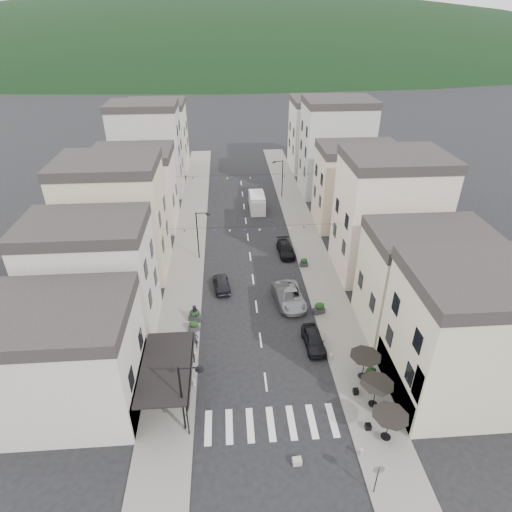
# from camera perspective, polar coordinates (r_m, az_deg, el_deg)

# --- Properties ---
(ground) EXTENTS (700.00, 700.00, 0.00)m
(ground) POSITION_cam_1_polar(r_m,az_deg,el_deg) (31.91, 2.41, -24.27)
(ground) COLOR black
(ground) RESTS_ON ground
(sidewalk_left) EXTENTS (4.00, 76.00, 0.12)m
(sidewalk_left) POSITION_cam_1_polar(r_m,az_deg,el_deg) (56.85, -8.73, 2.75)
(sidewalk_left) COLOR slate
(sidewalk_left) RESTS_ON ground
(sidewalk_right) EXTENTS (4.00, 76.00, 0.12)m
(sidewalk_right) POSITION_cam_1_polar(r_m,az_deg,el_deg) (57.53, 6.34, 3.28)
(sidewalk_right) COLOR slate
(sidewalk_right) RESTS_ON ground
(hill_backdrop) EXTENTS (640.00, 360.00, 70.00)m
(hill_backdrop) POSITION_cam_1_polar(r_m,az_deg,el_deg) (319.43, -4.16, 25.51)
(hill_backdrop) COLOR black
(hill_backdrop) RESTS_ON ground
(boutique_building) EXTENTS (12.00, 8.00, 8.00)m
(boutique_building) POSITION_cam_1_polar(r_m,az_deg,el_deg) (34.57, -25.69, -12.91)
(boutique_building) COLOR #B5B1A6
(boutique_building) RESTS_ON ground
(bistro_building) EXTENTS (10.00, 8.00, 10.00)m
(bistro_building) POSITION_cam_1_polar(r_m,az_deg,el_deg) (35.09, 26.46, -10.25)
(bistro_building) COLOR beige
(bistro_building) RESTS_ON ground
(boutique_awning) EXTENTS (3.77, 7.50, 3.28)m
(boutique_awning) POSITION_cam_1_polar(r_m,az_deg,el_deg) (33.01, -11.50, -14.35)
(boutique_awning) COLOR black
(boutique_awning) RESTS_ON ground
(buildings_row_left) EXTENTS (10.20, 54.16, 14.00)m
(buildings_row_left) POSITION_cam_1_polar(r_m,az_deg,el_deg) (60.70, -15.55, 10.05)
(buildings_row_left) COLOR #B5B1A6
(buildings_row_left) RESTS_ON ground
(buildings_row_right) EXTENTS (10.20, 54.16, 14.50)m
(buildings_row_right) POSITION_cam_1_polar(r_m,az_deg,el_deg) (60.81, 12.55, 10.67)
(buildings_row_right) COLOR beige
(buildings_row_right) RESTS_ON ground
(cafe_terrace) EXTENTS (2.50, 8.10, 2.53)m
(cafe_terrace) POSITION_cam_1_polar(r_m,az_deg,el_deg) (33.33, 15.77, -16.35)
(cafe_terrace) COLOR black
(cafe_terrace) RESTS_ON ground
(streetlamp_left_near) EXTENTS (1.70, 0.56, 6.00)m
(streetlamp_left_near) POSITION_cam_1_polar(r_m,az_deg,el_deg) (30.35, -9.41, -17.51)
(streetlamp_left_near) COLOR black
(streetlamp_left_near) RESTS_ON ground
(streetlamp_left_far) EXTENTS (1.70, 0.56, 6.00)m
(streetlamp_left_far) POSITION_cam_1_polar(r_m,az_deg,el_deg) (49.74, -7.52, 3.37)
(streetlamp_left_far) COLOR black
(streetlamp_left_far) RESTS_ON ground
(streetlamp_right_far) EXTENTS (1.70, 0.56, 6.00)m
(streetlamp_right_far) POSITION_cam_1_polar(r_m,az_deg,el_deg) (66.75, 3.30, 10.70)
(streetlamp_right_far) COLOR black
(streetlamp_right_far) RESTS_ON ground
(traffic_sign) EXTENTS (0.70, 0.07, 2.70)m
(traffic_sign) POSITION_cam_1_polar(r_m,az_deg,el_deg) (29.48, 15.93, -26.15)
(traffic_sign) COLOR black
(traffic_sign) RESTS_ON ground
(bollards) EXTENTS (11.66, 10.26, 0.60)m
(bollards) POSITION_cam_1_polar(r_m,az_deg,el_deg) (35.05, 1.39, -16.56)
(bollards) COLOR gray
(bollards) RESTS_ON ground
(bunting_near) EXTENTS (19.00, 0.28, 0.62)m
(bunting_near) POSITION_cam_1_polar(r_m,az_deg,el_deg) (45.26, -0.51, 3.57)
(bunting_near) COLOR black
(bunting_near) RESTS_ON ground
(bunting_far) EXTENTS (19.00, 0.28, 0.62)m
(bunting_far) POSITION_cam_1_polar(r_m,az_deg,el_deg) (59.97, -1.54, 10.43)
(bunting_far) COLOR black
(bunting_far) RESTS_ON ground
(parked_car_a) EXTENTS (1.87, 4.16, 1.39)m
(parked_car_a) POSITION_cam_1_polar(r_m,az_deg,el_deg) (38.59, 7.70, -11.00)
(parked_car_a) COLOR black
(parked_car_a) RESTS_ON ground
(parked_car_b) EXTENTS (2.19, 4.76, 1.51)m
(parked_car_b) POSITION_cam_1_polar(r_m,az_deg,el_deg) (43.40, 3.71, -5.35)
(parked_car_b) COLOR #2D2D2F
(parked_car_b) RESTS_ON ground
(parked_car_c) EXTENTS (3.01, 5.69, 1.52)m
(parked_car_c) POSITION_cam_1_polar(r_m,az_deg,el_deg) (43.38, 4.60, -5.39)
(parked_car_c) COLOR gray
(parked_car_c) RESTS_ON ground
(parked_car_d) EXTENTS (2.06, 4.53, 1.29)m
(parked_car_d) POSITION_cam_1_polar(r_m,az_deg,el_deg) (51.84, 3.98, 0.92)
(parked_car_d) COLOR black
(parked_car_d) RESTS_ON ground
(parked_car_e) EXTENTS (2.06, 4.13, 1.35)m
(parked_car_e) POSITION_cam_1_polar(r_m,az_deg,el_deg) (45.47, -4.58, -3.66)
(parked_car_e) COLOR black
(parked_car_e) RESTS_ON ground
(delivery_van) EXTENTS (2.13, 5.34, 2.56)m
(delivery_van) POSITION_cam_1_polar(r_m,az_deg,el_deg) (63.21, 0.14, 7.23)
(delivery_van) COLOR silver
(delivery_van) RESTS_ON ground
(pedestrian_a) EXTENTS (0.66, 0.45, 1.75)m
(pedestrian_a) POSITION_cam_1_polar(r_m,az_deg,el_deg) (38.20, -8.17, -10.96)
(pedestrian_a) COLOR black
(pedestrian_a) RESTS_ON sidewalk_left
(pedestrian_b) EXTENTS (1.06, 0.92, 1.84)m
(pedestrian_b) POSITION_cam_1_polar(r_m,az_deg,el_deg) (40.91, -8.11, -7.65)
(pedestrian_b) COLOR #27212D
(pedestrian_b) RESTS_ON sidewalk_left
(concrete_block_b) EXTENTS (0.63, 0.49, 0.45)m
(concrete_block_b) POSITION_cam_1_polar(r_m,az_deg,el_deg) (31.19, 5.49, -25.60)
(concrete_block_b) COLOR #97968F
(concrete_block_b) RESTS_ON ground
(planter_la) EXTENTS (1.07, 0.86, 1.06)m
(planter_la) POSITION_cam_1_polar(r_m,az_deg,el_deg) (40.16, -8.28, -9.25)
(planter_la) COLOR #313033
(planter_la) RESTS_ON sidewalk_left
(planter_lb) EXTENTS (1.26, 0.92, 1.27)m
(planter_lb) POSITION_cam_1_polar(r_m,az_deg,el_deg) (41.28, -8.16, -7.80)
(planter_lb) COLOR #2D2D30
(planter_lb) RESTS_ON sidewalk_left
(planter_ra) EXTENTS (1.05, 0.78, 1.06)m
(planter_ra) POSITION_cam_1_polar(r_m,az_deg,el_deg) (36.67, 15.04, -14.79)
(planter_ra) COLOR #2D2D2F
(planter_ra) RESTS_ON sidewalk_right
(planter_rb) EXTENTS (1.21, 0.86, 1.22)m
(planter_rb) POSITION_cam_1_polar(r_m,az_deg,el_deg) (42.22, 8.43, -6.88)
(planter_rb) COLOR #2D2D2F
(planter_rb) RESTS_ON sidewalk_right
(planter_rc) EXTENTS (0.97, 0.58, 1.04)m
(planter_rc) POSITION_cam_1_polar(r_m,az_deg,el_deg) (49.38, 6.39, -0.84)
(planter_rc) COLOR #2D2D2F
(planter_rc) RESTS_ON sidewalk_right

